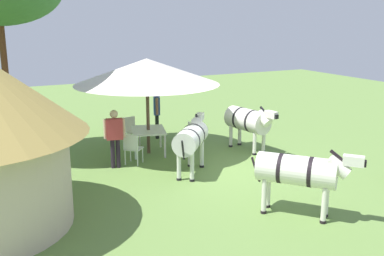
{
  "coord_description": "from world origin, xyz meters",
  "views": [
    {
      "loc": [
        -10.37,
        6.0,
        4.05
      ],
      "look_at": [
        0.73,
        0.43,
        1.0
      ],
      "focal_mm": 42.34,
      "sensor_mm": 36.0,
      "label": 1
    }
  ],
  "objects": [
    {
      "name": "guest_beside_umbrella",
      "position": [
        3.63,
        0.32,
        1.01
      ],
      "size": [
        0.57,
        0.35,
        1.69
      ],
      "rotation": [
        0.0,
        0.0,
        5.93
      ],
      "color": "black",
      "rests_on": "ground_plane"
    },
    {
      "name": "zebra_by_umbrella",
      "position": [
        1.0,
        -1.66,
        0.95
      ],
      "size": [
        2.1,
        0.91,
        1.48
      ],
      "rotation": [
        0.0,
        0.0,
        1.74
      ],
      "color": "silver",
      "rests_on": "ground_plane"
    },
    {
      "name": "patio_chair_east_end",
      "position": [
        1.25,
        2.04,
        0.52
      ],
      "size": [
        0.61,
        0.61,
        0.9
      ],
      "rotation": [
        0.0,
        0.0,
        -2.34
      ],
      "color": "silver",
      "rests_on": "ground_plane"
    },
    {
      "name": "zebra_toward_hut",
      "position": [
        -3.49,
        0.08,
        0.97
      ],
      "size": [
        1.86,
        1.66,
        1.51
      ],
      "rotation": [
        0.0,
        0.0,
        2.28
      ],
      "color": "silver",
      "rests_on": "ground_plane"
    },
    {
      "name": "patio_chair_near_hut",
      "position": [
        1.74,
        0.12,
        0.52
      ],
      "size": [
        0.55,
        0.53,
        0.9
      ],
      "rotation": [
        0.0,
        0.0,
        -0.3
      ],
      "color": "silver",
      "rests_on": "ground_plane"
    },
    {
      "name": "zebra_nearest_camera",
      "position": [
        -0.11,
        0.87,
        0.96
      ],
      "size": [
        1.78,
        1.59,
        1.5
      ],
      "rotation": [
        0.0,
        0.0,
        4.01
      ],
      "color": "silver",
      "rests_on": "ground_plane"
    },
    {
      "name": "shade_umbrella",
      "position": [
        2.09,
        1.23,
        2.5
      ],
      "size": [
        4.29,
        4.29,
        2.88
      ],
      "color": "brown",
      "rests_on": "ground_plane"
    },
    {
      "name": "patio_chair_near_lawn",
      "position": [
        3.24,
        1.41,
        0.52
      ],
      "size": [
        0.48,
        0.5,
        0.9
      ],
      "rotation": [
        0.0,
        0.0,
        -4.56
      ],
      "color": "white",
      "rests_on": "ground_plane"
    },
    {
      "name": "guest_behind_table",
      "position": [
        1.2,
        2.55,
        0.98
      ],
      "size": [
        0.29,
        0.57,
        1.63
      ],
      "rotation": [
        0.0,
        0.0,
        1.35
      ],
      "color": "black",
      "rests_on": "ground_plane"
    },
    {
      "name": "patio_dining_table",
      "position": [
        2.09,
        1.23,
        0.66
      ],
      "size": [
        1.48,
        1.29,
        0.74
      ],
      "rotation": [
        0.0,
        0.0,
        -0.28
      ],
      "color": "silver",
      "rests_on": "ground_plane"
    },
    {
      "name": "ground_plane",
      "position": [
        0.0,
        0.0,
        0.0
      ],
      "size": [
        36.0,
        36.0,
        0.0
      ],
      "primitive_type": "plane",
      "color": "olive"
    }
  ]
}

